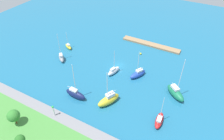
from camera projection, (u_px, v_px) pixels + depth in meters
water at (119, 66)px, 76.13m from camera, size 160.00×160.00×0.00m
pier_dock at (151, 44)px, 87.10m from camera, size 24.94×3.03×0.73m
breakwater at (68, 123)px, 55.32m from camera, size 60.40×3.69×1.11m
harbor_beacon at (53, 110)px, 55.30m from camera, size 0.56×0.56×3.73m
park_tree_west at (13, 116)px, 52.54m from camera, size 3.24×3.24×4.75m
park_tree_midwest at (20, 140)px, 46.59m from camera, size 2.37×2.37×4.80m
sailboat_yellow_mid_basin at (109, 100)px, 60.67m from camera, size 5.33×7.76×12.02m
sailboat_green_east_end at (175, 92)px, 63.13m from camera, size 7.52×6.75×14.13m
sailboat_red_along_channel at (159, 120)px, 55.47m from camera, size 2.44×5.92×9.43m
sailboat_gray_west_end at (61, 57)px, 78.39m from camera, size 5.58×5.31×11.08m
sailboat_blue_by_breakwater at (138, 74)px, 70.58m from camera, size 4.79×6.87×10.37m
sailboat_white_center_basin at (114, 71)px, 72.02m from camera, size 2.80×6.01×9.16m
sailboat_navy_lone_south at (75, 94)px, 62.65m from camera, size 7.06×2.23×12.82m
sailboat_yellow_lone_north at (68, 46)px, 84.90m from camera, size 4.70×3.34×7.25m
mooring_buoy_yellow at (141, 54)px, 81.66m from camera, size 0.72×0.72×0.72m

